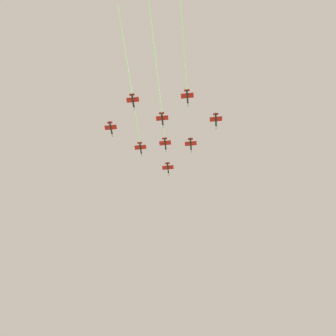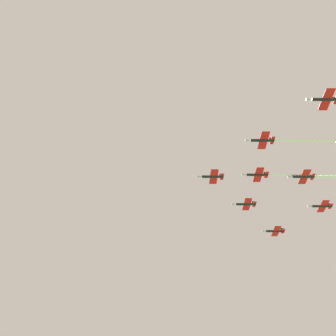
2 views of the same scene
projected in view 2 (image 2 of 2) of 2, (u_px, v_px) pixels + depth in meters
jet_lead at (212, 177)px, 117.73m from camera, size 8.77×10.97×2.43m
jet_starboard_inner at (245, 204)px, 129.52m from camera, size 8.77×10.97×2.43m
jet_port_outer at (328, 175)px, 118.83m from camera, size 49.09×76.41×2.43m
jet_starboard_outer at (324, 99)px, 95.41m from camera, size 8.77×10.97×2.43m
jet_center_rear at (275, 231)px, 139.37m from camera, size 8.77×10.97×2.43m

